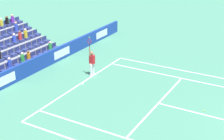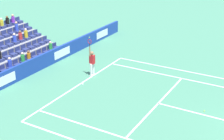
{
  "view_description": "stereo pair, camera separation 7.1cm",
  "coord_description": "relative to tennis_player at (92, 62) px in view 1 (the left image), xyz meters",
  "views": [
    {
      "loc": [
        16.4,
        -0.19,
        9.33
      ],
      "look_at": [
        -0.75,
        -9.95,
        1.1
      ],
      "focal_mm": 53.82,
      "sensor_mm": 36.0,
      "label": 1
    },
    {
      "loc": [
        16.36,
        -0.13,
        9.33
      ],
      "look_at": [
        -0.75,
        -9.95,
        1.1
      ],
      "focal_mm": 53.82,
      "sensor_mm": 36.0,
      "label": 2
    }
  ],
  "objects": [
    {
      "name": "line_baseline",
      "position": [
        1.49,
        0.06,
        -0.99
      ],
      "size": [
        10.97,
        0.1,
        0.01
      ],
      "primitive_type": "cube",
      "color": "white",
      "rests_on": "ground"
    },
    {
      "name": "line_service",
      "position": [
        1.49,
        5.55,
        -0.99
      ],
      "size": [
        8.23,
        0.1,
        0.01
      ],
      "primitive_type": "cube",
      "color": "white",
      "rests_on": "ground"
    },
    {
      "name": "line_centre_service",
      "position": [
        1.49,
        8.75,
        -0.99
      ],
      "size": [
        0.1,
        6.4,
        0.01
      ],
      "primitive_type": "cube",
      "color": "white",
      "rests_on": "ground"
    },
    {
      "name": "line_singles_sideline_right",
      "position": [
        -2.62,
        6.01,
        -0.99
      ],
      "size": [
        0.1,
        11.89,
        0.01
      ],
      "primitive_type": "cube",
      "color": "white",
      "rests_on": "ground"
    },
    {
      "name": "line_doubles_sideline_right",
      "position": [
        -3.99,
        6.01,
        -0.99
      ],
      "size": [
        0.1,
        11.89,
        0.01
      ],
      "primitive_type": "cube",
      "color": "white",
      "rests_on": "ground"
    },
    {
      "name": "line_centre_mark",
      "position": [
        1.49,
        0.16,
        -0.99
      ],
      "size": [
        0.1,
        0.2,
        0.01
      ],
      "primitive_type": "cube",
      "color": "white",
      "rests_on": "ground"
    },
    {
      "name": "sponsor_barrier",
      "position": [
        1.49,
        -3.84,
        -0.45
      ],
      "size": [
        23.85,
        0.22,
        1.09
      ],
      "color": "#193899",
      "rests_on": "ground"
    },
    {
      "name": "tennis_player",
      "position": [
        0.0,
        0.0,
        0.0
      ],
      "size": [
        0.52,
        0.38,
        2.85
      ],
      "color": "white",
      "rests_on": "ground"
    },
    {
      "name": "loose_tennis_ball",
      "position": [
        1.11,
        8.14,
        -0.96
      ],
      "size": [
        0.07,
        0.07,
        0.07
      ],
      "primitive_type": "sphere",
      "color": "#D1E533",
      "rests_on": "ground"
    }
  ]
}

